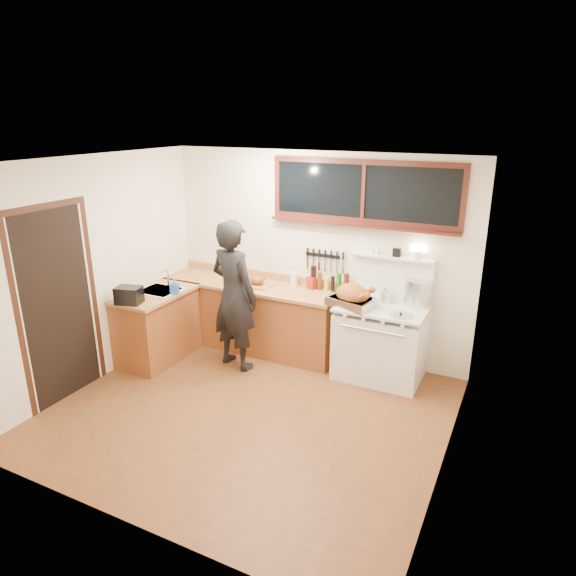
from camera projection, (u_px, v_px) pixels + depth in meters
The scene contains 20 objects.
ground_plane at pixel (249, 414), 5.45m from camera, with size 4.00×3.50×0.02m, color brown.
room_shell at pixel (244, 264), 4.92m from camera, with size 4.10×3.60×2.65m.
counter_back at pixel (251, 315), 6.87m from camera, with size 2.44×0.64×1.00m.
counter_left at pixel (157, 325), 6.55m from camera, with size 0.64×1.09×0.90m.
sink_unit at pixel (160, 295), 6.47m from camera, with size 0.50×0.45×0.37m.
vintage_stove at pixel (381, 340), 6.08m from camera, with size 1.02×0.74×1.59m.
back_window at pixel (363, 199), 5.99m from camera, with size 2.32×0.13×0.77m.
left_doorway at pixel (58, 304), 5.46m from camera, with size 0.02×1.04×2.17m.
knife_strip at pixel (324, 257), 6.45m from camera, with size 0.52×0.03×0.28m.
man at pixel (234, 295), 6.20m from camera, with size 0.77×0.60×1.86m.
soap_bottle at pixel (174, 287), 6.31m from camera, with size 0.10×0.10×0.19m.
toaster at pixel (129, 295), 6.00m from camera, with size 0.33×0.27×0.20m.
cutting_board at pixel (257, 282), 6.63m from camera, with size 0.40×0.31×0.13m.
roast_turkey at pixel (352, 297), 5.92m from camera, with size 0.58×0.49×0.27m.
stockpot at pixel (418, 292), 5.95m from camera, with size 0.34×0.34×0.30m.
saucepan at pixel (386, 297), 6.06m from camera, with size 0.21×0.29×0.12m.
pot_lid at pixel (401, 315), 5.64m from camera, with size 0.25×0.25×0.04m.
coffee_tin at pixel (312, 283), 6.51m from camera, with size 0.13×0.12×0.16m.
pitcher at pixel (294, 279), 6.61m from camera, with size 0.10×0.10×0.19m.
bottle_cluster at pixel (329, 282), 6.41m from camera, with size 0.51×0.07×0.30m.
Camera 1 is at (2.46, -4.06, 3.01)m, focal length 32.00 mm.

